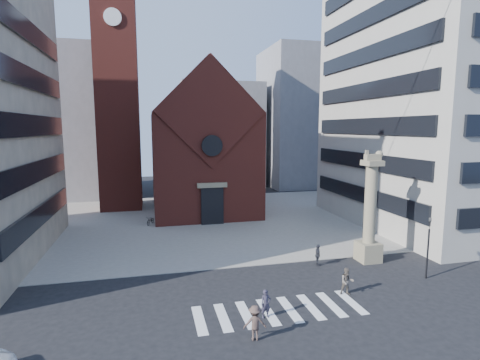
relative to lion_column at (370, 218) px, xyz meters
name	(u,v)px	position (x,y,z in m)	size (l,w,h in m)	color
ground	(255,290)	(-10.01, -3.00, -3.46)	(120.00, 120.00, 0.00)	black
piazza	(209,220)	(-10.01, 16.00, -3.43)	(46.00, 30.00, 0.05)	gray
zebra_crossing	(279,310)	(-9.46, -6.00, -3.45)	(10.20, 3.20, 0.01)	white
church	(201,147)	(-10.01, 22.04, 4.53)	(12.00, 16.65, 18.00)	maroon
campanile	(117,84)	(-20.01, 25.00, 12.28)	(5.50, 5.50, 31.20)	maroon
building_right	(446,73)	(13.99, 9.00, 12.54)	(18.00, 22.00, 32.00)	#A7A297
bg_block_left	(56,123)	(-30.01, 37.00, 7.54)	(16.00, 14.00, 22.00)	gray
bg_block_mid	(219,135)	(-4.01, 42.00, 5.54)	(14.00, 12.00, 18.00)	gray
bg_block_right	(309,119)	(11.99, 39.00, 8.54)	(16.00, 14.00, 24.00)	gray
lion_column	(370,218)	(0.00, 0.00, 0.00)	(1.63, 1.60, 8.68)	gray
traffic_light	(428,246)	(1.99, -4.00, -1.17)	(0.13, 0.16, 4.30)	black
pedestrian_0	(266,304)	(-10.43, -6.56, -2.67)	(0.57, 0.38, 1.58)	#2B2737
pedestrian_1	(347,281)	(-4.66, -5.03, -2.60)	(0.84, 0.65, 1.72)	#5F554C
pedestrian_2	(318,255)	(-4.27, 0.00, -2.64)	(0.96, 0.40, 1.63)	#26272E
pedestrian_3	(255,323)	(-11.60, -8.51, -2.58)	(1.13, 0.65, 1.75)	#4C3932
scooter_0	(151,220)	(-16.50, 15.29, -2.97)	(0.58, 1.67, 0.88)	black
scooter_1	(168,219)	(-14.66, 15.29, -2.92)	(0.46, 1.62, 0.97)	black
scooter_2	(185,218)	(-12.83, 15.29, -2.97)	(0.58, 1.67, 0.88)	black
scooter_3	(202,217)	(-11.00, 15.29, -2.92)	(0.46, 1.62, 0.97)	black
scooter_4	(218,217)	(-9.16, 15.29, -2.97)	(0.58, 1.67, 0.88)	black
scooter_5	(234,215)	(-7.33, 15.29, -2.92)	(0.46, 1.62, 0.97)	black
scooter_6	(249,215)	(-5.50, 15.29, -2.97)	(0.58, 1.67, 0.88)	black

